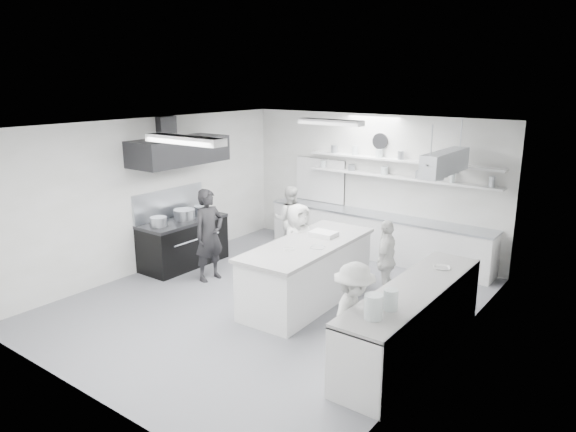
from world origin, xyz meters
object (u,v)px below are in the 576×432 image
Objects in this scene: prep_island at (308,273)px; stove at (184,244)px; right_counter at (412,322)px; cook_back at (290,219)px; back_counter at (375,236)px; cook_stove at (209,235)px.

stove is at bearing 178.01° from prep_island.
right_counter is at bearing -6.52° from stove.
cook_back is (1.21, 2.00, 0.28)m from stove.
cook_back is at bearing -154.72° from back_counter.
prep_island is at bearing 164.35° from right_counter.
cook_back reaches higher than stove.
cook_stove reaches higher than back_counter.
cook_stove is at bearing 50.62° from cook_back.
right_counter is (5.25, -0.60, 0.02)m from stove.
cook_stove is at bearing -174.82° from prep_island.
back_counter is (2.90, 2.80, 0.01)m from stove.
prep_island is at bearing 0.19° from stove.
cook_back reaches higher than back_counter.
right_counter is 1.22× the size of prep_island.
prep_island is at bearing -75.46° from cook_stove.
cook_back is (0.21, 2.26, -0.14)m from cook_stove.
back_counter is 2.80m from prep_island.
right_counter is at bearing -87.45° from cook_stove.
prep_island reaches higher than right_counter.
right_counter reaches higher than stove.
stove is 0.55× the size of right_counter.
prep_island is at bearing -86.45° from back_counter.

